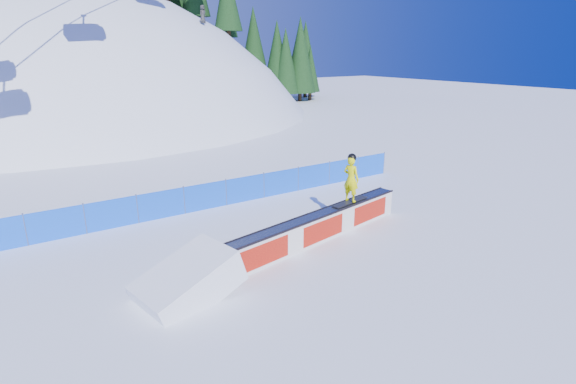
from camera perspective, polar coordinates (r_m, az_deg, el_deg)
ground at (r=16.63m, az=-3.97°, el=-6.57°), size 160.00×160.00×0.00m
snow_hill at (r=60.99m, az=-23.94°, el=-7.99°), size 64.00×64.00×64.00m
treeline at (r=61.90m, az=-4.43°, el=20.61°), size 24.84×13.41×21.32m
safety_fence at (r=20.20m, az=-10.40°, el=-0.56°), size 22.05×0.05×1.30m
rail_box at (r=16.69m, az=3.80°, el=-4.51°), size 8.89×2.28×1.07m
snow_ramp at (r=13.68m, az=-12.44°, el=-12.67°), size 3.26×2.37×1.85m
snowboarder at (r=17.59m, az=8.01°, el=1.71°), size 1.90×0.76×1.96m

